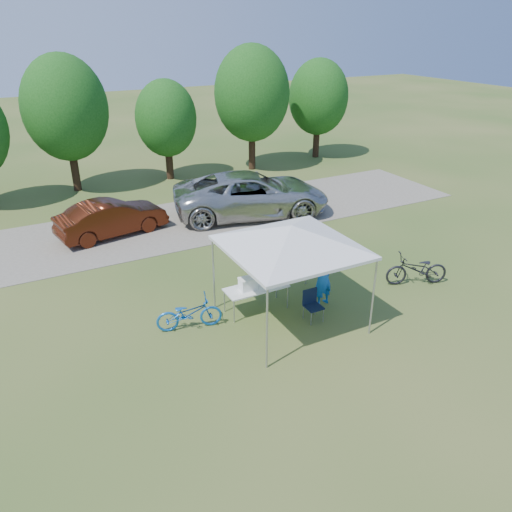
{
  "coord_description": "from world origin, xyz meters",
  "views": [
    {
      "loc": [
        -6.04,
        -9.65,
        7.28
      ],
      "look_at": [
        0.06,
        2.0,
        1.04
      ],
      "focal_mm": 35.0,
      "sensor_mm": 36.0,
      "label": 1
    }
  ],
  "objects_px": {
    "folding_chair": "(312,302)",
    "bike_blue": "(189,313)",
    "sedan": "(112,218)",
    "folding_table": "(256,288)",
    "cyclist": "(323,277)",
    "minivan": "(251,194)",
    "cooler": "(248,283)",
    "bike_dark": "(417,269)"
  },
  "relations": [
    {
      "from": "folding_chair",
      "to": "bike_blue",
      "type": "relative_size",
      "value": 0.5
    },
    {
      "from": "sedan",
      "to": "folding_table",
      "type": "bearing_deg",
      "value": -173.19
    },
    {
      "from": "cyclist",
      "to": "sedan",
      "type": "relative_size",
      "value": 0.43
    },
    {
      "from": "folding_table",
      "to": "cyclist",
      "type": "distance_m",
      "value": 1.88
    },
    {
      "from": "sedan",
      "to": "folding_chair",
      "type": "bearing_deg",
      "value": -168.48
    },
    {
      "from": "folding_chair",
      "to": "cyclist",
      "type": "relative_size",
      "value": 0.49
    },
    {
      "from": "minivan",
      "to": "sedan",
      "type": "relative_size",
      "value": 1.57
    },
    {
      "from": "sedan",
      "to": "cooler",
      "type": "bearing_deg",
      "value": -175.0
    },
    {
      "from": "cyclist",
      "to": "bike_dark",
      "type": "xyz_separation_m",
      "value": [
        3.2,
        -0.34,
        -0.37
      ]
    },
    {
      "from": "cooler",
      "to": "bike_blue",
      "type": "xyz_separation_m",
      "value": [
        -1.71,
        -0.0,
        -0.44
      ]
    },
    {
      "from": "cyclist",
      "to": "sedan",
      "type": "height_order",
      "value": "cyclist"
    },
    {
      "from": "cooler",
      "to": "minivan",
      "type": "relative_size",
      "value": 0.08
    },
    {
      "from": "cyclist",
      "to": "minivan",
      "type": "height_order",
      "value": "minivan"
    },
    {
      "from": "cyclist",
      "to": "bike_blue",
      "type": "height_order",
      "value": "cyclist"
    },
    {
      "from": "folding_table",
      "to": "cooler",
      "type": "xyz_separation_m",
      "value": [
        -0.25,
        0.0,
        0.22
      ]
    },
    {
      "from": "minivan",
      "to": "cooler",
      "type": "bearing_deg",
      "value": 167.22
    },
    {
      "from": "minivan",
      "to": "folding_chair",
      "type": "bearing_deg",
      "value": 179.37
    },
    {
      "from": "bike_dark",
      "to": "sedan",
      "type": "bearing_deg",
      "value": -116.38
    },
    {
      "from": "cyclist",
      "to": "folding_chair",
      "type": "bearing_deg",
      "value": 24.43
    },
    {
      "from": "cyclist",
      "to": "bike_blue",
      "type": "xyz_separation_m",
      "value": [
        -3.73,
        0.59,
        -0.41
      ]
    },
    {
      "from": "cyclist",
      "to": "minivan",
      "type": "xyz_separation_m",
      "value": [
        1.51,
        7.28,
        0.03
      ]
    },
    {
      "from": "bike_blue",
      "to": "minivan",
      "type": "bearing_deg",
      "value": -25.37
    },
    {
      "from": "folding_table",
      "to": "minivan",
      "type": "height_order",
      "value": "minivan"
    },
    {
      "from": "folding_chair",
      "to": "minivan",
      "type": "distance_m",
      "value": 8.08
    },
    {
      "from": "folding_table",
      "to": "bike_dark",
      "type": "relative_size",
      "value": 0.92
    },
    {
      "from": "cooler",
      "to": "cyclist",
      "type": "xyz_separation_m",
      "value": [
        2.02,
        -0.59,
        -0.03
      ]
    },
    {
      "from": "bike_blue",
      "to": "sedan",
      "type": "bearing_deg",
      "value": 15.03
    },
    {
      "from": "cyclist",
      "to": "folding_table",
      "type": "bearing_deg",
      "value": -29.87
    },
    {
      "from": "cyclist",
      "to": "bike_dark",
      "type": "height_order",
      "value": "cyclist"
    },
    {
      "from": "cyclist",
      "to": "sedan",
      "type": "distance_m",
      "value": 8.77
    },
    {
      "from": "folding_table",
      "to": "bike_blue",
      "type": "relative_size",
      "value": 1.02
    },
    {
      "from": "bike_dark",
      "to": "minivan",
      "type": "xyz_separation_m",
      "value": [
        -1.69,
        7.61,
        0.4
      ]
    },
    {
      "from": "sedan",
      "to": "bike_blue",
      "type": "bearing_deg",
      "value": 171.8
    },
    {
      "from": "folding_table",
      "to": "cooler",
      "type": "relative_size",
      "value": 3.64
    },
    {
      "from": "cooler",
      "to": "bike_blue",
      "type": "relative_size",
      "value": 0.28
    },
    {
      "from": "folding_chair",
      "to": "minivan",
      "type": "height_order",
      "value": "minivan"
    },
    {
      "from": "folding_chair",
      "to": "cooler",
      "type": "xyz_separation_m",
      "value": [
        -1.35,
        1.08,
        0.39
      ]
    },
    {
      "from": "folding_chair",
      "to": "bike_dark",
      "type": "height_order",
      "value": "bike_dark"
    },
    {
      "from": "bike_dark",
      "to": "sedan",
      "type": "relative_size",
      "value": 0.47
    },
    {
      "from": "bike_dark",
      "to": "bike_blue",
      "type": "bearing_deg",
      "value": -75.6
    },
    {
      "from": "minivan",
      "to": "bike_dark",
      "type": "bearing_deg",
      "value": -152.41
    },
    {
      "from": "folding_chair",
      "to": "minivan",
      "type": "relative_size",
      "value": 0.14
    }
  ]
}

